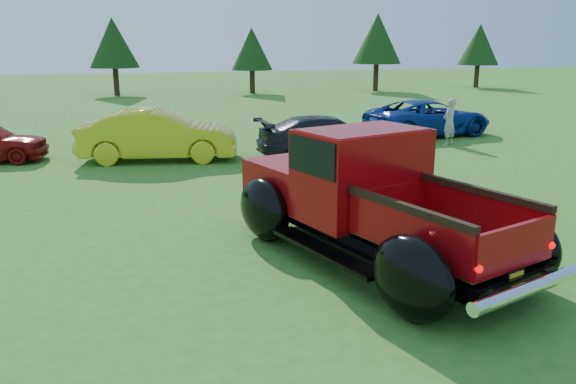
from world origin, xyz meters
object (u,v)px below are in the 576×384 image
(tree_mid_left, at_px, (113,43))
(spectator, at_px, (449,122))
(tree_mid_right, at_px, (252,49))
(show_car_blue, at_px, (428,118))
(show_car_grey, at_px, (328,137))
(tree_far_east, at_px, (479,45))
(pickup_truck, at_px, (360,195))
(tree_east, at_px, (377,39))
(show_car_yellow, at_px, (158,135))

(tree_mid_left, xyz_separation_m, spectator, (11.20, -22.59, -2.59))
(tree_mid_right, distance_m, show_car_blue, 19.90)
(show_car_grey, bearing_deg, tree_mid_right, -7.78)
(tree_mid_right, xyz_separation_m, tree_far_east, (18.00, 0.50, 0.27))
(pickup_truck, bearing_deg, tree_mid_left, 80.20)
(tree_far_east, xyz_separation_m, pickup_truck, (-22.71, -30.72, -2.26))
(tree_mid_left, distance_m, tree_east, 18.06)
(tree_mid_left, xyz_separation_m, tree_east, (18.00, -1.50, 0.27))
(tree_east, distance_m, show_car_yellow, 26.91)
(show_car_grey, bearing_deg, pickup_truck, 162.72)
(tree_mid_left, bearing_deg, tree_far_east, -1.06)
(tree_far_east, bearing_deg, tree_mid_left, 178.94)
(tree_east, distance_m, tree_far_east, 9.06)
(tree_east, distance_m, show_car_blue, 20.39)
(show_car_blue, relative_size, spectator, 3.03)
(tree_mid_left, height_order, pickup_truck, tree_mid_left)
(show_car_grey, relative_size, spectator, 2.72)
(show_car_yellow, distance_m, show_car_blue, 10.22)
(tree_mid_right, xyz_separation_m, spectator, (2.20, -21.59, -2.18))
(show_car_grey, distance_m, spectator, 4.78)
(tree_mid_right, xyz_separation_m, show_car_blue, (2.53, -19.60, -2.30))
(pickup_truck, relative_size, show_car_grey, 1.38)
(pickup_truck, height_order, show_car_grey, pickup_truck)
(tree_mid_right, relative_size, tree_far_east, 0.92)
(pickup_truck, bearing_deg, tree_far_east, 35.91)
(tree_mid_left, bearing_deg, spectator, -63.63)
(tree_mid_left, distance_m, spectator, 25.35)
(tree_mid_right, xyz_separation_m, show_car_yellow, (-7.50, -21.56, -2.22))
(show_car_grey, height_order, spectator, spectator)
(tree_mid_right, bearing_deg, show_car_grey, -96.36)
(tree_far_east, distance_m, show_car_blue, 25.50)
(show_car_yellow, relative_size, show_car_blue, 0.95)
(pickup_truck, bearing_deg, show_car_yellow, 90.23)
(show_car_grey, xyz_separation_m, spectator, (4.70, 0.85, 0.17))
(tree_east, bearing_deg, spectator, -107.87)
(tree_east, relative_size, tree_far_east, 1.12)
(tree_mid_right, height_order, show_car_blue, tree_mid_right)
(tree_far_east, height_order, spectator, tree_far_east)
(pickup_truck, bearing_deg, show_car_blue, 38.11)
(tree_east, height_order, show_car_grey, tree_east)
(tree_east, bearing_deg, tree_far_east, 6.34)
(pickup_truck, relative_size, show_car_blue, 1.24)
(spectator, bearing_deg, show_car_grey, -17.60)
(tree_mid_right, height_order, tree_far_east, tree_far_east)
(tree_mid_left, height_order, show_car_grey, tree_mid_left)
(tree_mid_right, distance_m, show_car_grey, 22.70)
(pickup_truck, relative_size, spectator, 3.74)
(show_car_blue, xyz_separation_m, spectator, (-0.33, -1.99, 0.13))
(tree_far_east, height_order, show_car_grey, tree_far_east)
(tree_east, relative_size, show_car_yellow, 1.18)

